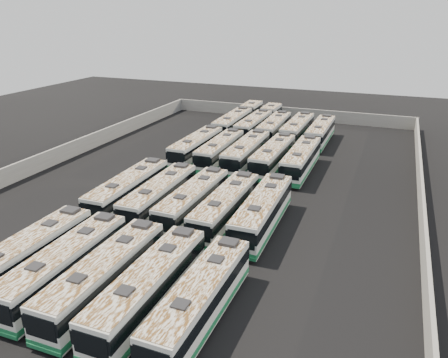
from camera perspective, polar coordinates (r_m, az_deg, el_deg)
ground at (r=50.61m, az=-1.60°, el=-0.96°), size 140.00×140.00×0.00m
perimeter_wall at (r=50.21m, az=-1.62°, el=0.21°), size 45.20×73.20×2.20m
bus_front_far_left at (r=36.46m, az=-24.32°, el=-9.17°), size 2.64×12.31×3.47m
bus_front_left at (r=34.24m, az=-20.04°, el=-10.56°), size 2.83×12.32×3.46m
bus_front_center at (r=32.18m, az=-15.30°, el=-12.13°), size 2.69×12.34×3.47m
bus_front_right at (r=30.39m, az=-9.73°, el=-13.76°), size 2.68×12.45×3.51m
bus_front_far_right at (r=29.05m, az=-3.12°, el=-15.41°), size 2.61×12.08×3.40m
bus_midfront_far_left at (r=45.89m, az=-12.35°, el=-1.43°), size 2.93×12.52×3.51m
bus_midfront_left at (r=44.06m, az=-8.41°, el=-2.18°), size 2.83×12.24×3.44m
bus_midfront_center at (r=42.63m, az=-4.06°, el=-2.85°), size 2.67×12.07×3.39m
bus_midfront_right at (r=41.10m, az=0.21°, el=-3.71°), size 2.68×12.19×3.43m
bus_midfront_far_right at (r=40.26m, az=5.05°, el=-4.27°), size 2.88×12.59×3.54m
bus_midback_far_left at (r=59.39m, az=-3.61°, el=4.21°), size 2.65×12.37×3.48m
bus_midback_left at (r=57.93m, az=-0.51°, el=3.77°), size 2.73×12.09×3.40m
bus_midback_center at (r=56.70m, az=2.92°, el=3.43°), size 2.74×12.58×3.54m
bus_midback_right at (r=55.77m, az=6.43°, el=2.97°), size 2.83×12.31×3.46m
bus_midback_far_right at (r=54.95m, az=10.02°, el=2.50°), size 2.61×12.31×3.47m
bus_back_far_left at (r=74.78m, az=2.01°, el=7.80°), size 2.98×19.51×3.53m
bus_back_left at (r=73.59m, az=4.68°, el=7.48°), size 2.72×18.82×3.41m
bus_back_center at (r=69.45m, az=6.56°, el=6.60°), size 2.81×12.32×3.46m
bus_back_right at (r=68.86m, az=9.54°, el=6.35°), size 2.75×12.50×3.52m
bus_back_far_right at (r=68.27m, az=12.49°, el=5.96°), size 2.58×12.09×3.41m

